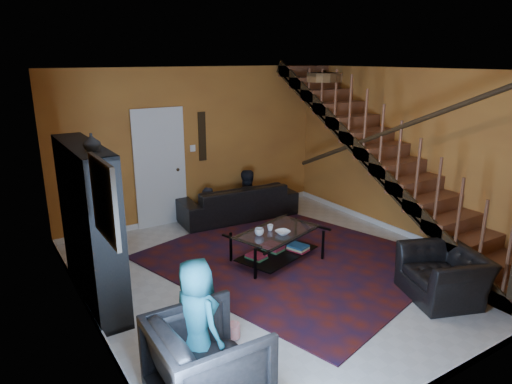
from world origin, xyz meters
TOP-DOWN VIEW (x-y plane):
  - floor at (0.00, 0.00)m, footprint 5.50×5.50m
  - room at (-1.33, 1.33)m, footprint 5.50×5.50m
  - staircase at (2.12, -0.00)m, footprint 0.95×5.02m
  - bookshelf at (-2.40, 0.60)m, footprint 0.35×1.80m
  - door at (-0.70, 2.73)m, footprint 0.82×0.05m
  - framed_picture at (-2.57, -0.90)m, footprint 0.04×0.74m
  - wall_hanging at (0.15, 2.73)m, footprint 0.14×0.03m
  - ceiling_fixture at (0.00, -0.80)m, footprint 0.40×0.40m
  - rug at (0.37, 0.24)m, footprint 4.24×4.58m
  - sofa at (0.63, 2.30)m, footprint 2.29×1.05m
  - armchair_left at (-2.05, -1.80)m, footprint 0.93×0.91m
  - armchair_right at (1.31, -1.72)m, footprint 1.13×1.20m
  - person_adult_a at (0.02, 2.35)m, footprint 0.43×0.30m
  - person_adult_b at (0.85, 2.35)m, footprint 0.70×0.57m
  - person_child at (-1.95, -1.39)m, footprint 0.50×0.66m
  - coffee_table at (0.16, 0.30)m, footprint 1.43×1.10m
  - cup_a at (-0.16, 0.30)m, footprint 0.14×0.14m
  - cup_b at (0.08, 0.38)m, footprint 0.12×0.12m
  - bowl at (0.16, 0.16)m, footprint 0.22×0.22m
  - vase at (-2.41, 0.10)m, footprint 0.18×0.18m
  - popcorn_bucket at (-1.38, -1.07)m, footprint 0.14×0.14m

SIDE VIEW (x-z plane):
  - floor at x=0.00m, z-range 0.00..0.00m
  - rug at x=0.37m, z-range 0.00..0.02m
  - room at x=-1.33m, z-range -2.70..2.80m
  - popcorn_bucket at x=-1.38m, z-range 0.02..0.18m
  - person_adult_a at x=0.02m, z-range -0.45..0.69m
  - person_adult_b at x=0.85m, z-range -0.45..0.90m
  - coffee_table at x=0.16m, z-range 0.04..0.52m
  - armchair_right at x=1.31m, z-range 0.00..0.63m
  - sofa at x=0.63m, z-range 0.00..0.65m
  - armchair_left at x=-2.05m, z-range 0.00..0.84m
  - bowl at x=0.16m, z-range 0.48..0.53m
  - cup_b at x=0.08m, z-range 0.48..0.57m
  - cup_a at x=-0.16m, z-range 0.48..0.59m
  - person_child at x=-1.95m, z-range 0.00..1.21m
  - bookshelf at x=-2.40m, z-range -0.04..1.96m
  - door at x=-0.70m, z-range 0.00..2.05m
  - staircase at x=2.12m, z-range -0.19..2.99m
  - wall_hanging at x=0.15m, z-range 1.10..2.00m
  - framed_picture at x=-2.57m, z-range 1.38..2.12m
  - vase at x=-2.41m, z-range 2.00..2.19m
  - ceiling_fixture at x=0.00m, z-range 2.69..2.79m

